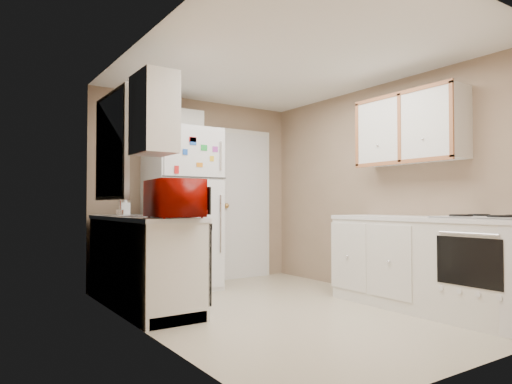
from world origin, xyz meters
TOP-DOWN VIEW (x-y plane):
  - floor at (0.00, 0.00)m, footprint 3.80×3.80m
  - ceiling at (0.00, 0.00)m, footprint 3.80×3.80m
  - wall_left at (-1.40, 0.00)m, footprint 3.80×3.80m
  - wall_right at (1.40, 0.00)m, footprint 3.80×3.80m
  - wall_back at (0.00, 1.90)m, footprint 2.80×2.80m
  - wall_front at (0.00, -1.90)m, footprint 2.80×2.80m
  - left_counter at (-1.10, 0.90)m, footprint 0.60×1.80m
  - dishwasher at (-0.81, 0.30)m, footprint 0.03×0.58m
  - sink at (-1.10, 1.05)m, footprint 0.54×0.74m
  - microwave at (-1.06, 0.20)m, footprint 0.63×0.40m
  - soap_bottle at (-1.15, 1.29)m, footprint 0.10×0.11m
  - window_blinds at (-1.36, 1.05)m, footprint 0.10×0.98m
  - upper_cabinet_left at (-1.25, 0.22)m, footprint 0.30×0.45m
  - refrigerator at (-0.37, 1.58)m, footprint 0.81×0.78m
  - cabinet_over_fridge at (-0.40, 1.75)m, footprint 0.70×0.30m
  - interior_door at (0.70, 1.86)m, footprint 0.86×0.06m
  - right_counter at (1.10, -0.80)m, footprint 0.60×2.00m
  - stove at (1.12, -1.40)m, footprint 0.63×0.77m
  - upper_cabinet_right at (1.25, -0.50)m, footprint 0.30×1.20m

SIDE VIEW (x-z plane):
  - floor at x=0.00m, z-range 0.00..0.00m
  - left_counter at x=-1.10m, z-range 0.00..0.90m
  - right_counter at x=1.10m, z-range 0.00..0.90m
  - stove at x=1.12m, z-range 0.00..0.92m
  - dishwasher at x=-0.81m, z-range 0.13..0.85m
  - sink at x=-1.10m, z-range 0.78..0.94m
  - refrigerator at x=-0.37m, z-range 0.00..1.93m
  - soap_bottle at x=-1.15m, z-range 0.90..1.10m
  - interior_door at x=0.70m, z-range -0.02..2.06m
  - microwave at x=-1.06m, z-range 0.85..1.25m
  - wall_left at x=-1.40m, z-range 1.20..1.20m
  - wall_right at x=1.40m, z-range 1.20..1.20m
  - wall_back at x=0.00m, z-range 1.20..1.20m
  - wall_front at x=0.00m, z-range 1.20..1.20m
  - window_blinds at x=-1.36m, z-range 1.06..2.14m
  - upper_cabinet_left at x=-1.25m, z-range 1.45..2.15m
  - upper_cabinet_right at x=1.25m, z-range 1.45..2.15m
  - cabinet_over_fridge at x=-0.40m, z-range 1.80..2.20m
  - ceiling at x=0.00m, z-range 2.40..2.40m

